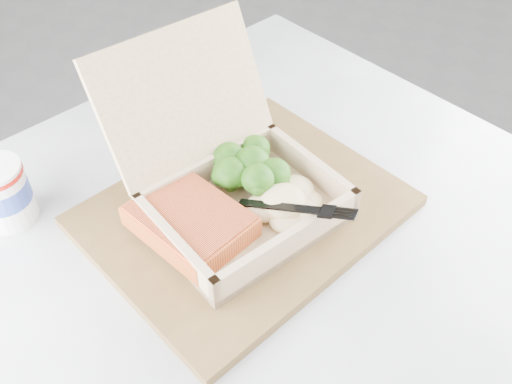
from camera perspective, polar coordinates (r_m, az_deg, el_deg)
name	(u,v)px	position (r m, az deg, el deg)	size (l,w,h in m)	color
floor	(355,256)	(1.61, 9.90, -6.36)	(4.00, 4.00, 0.00)	gray
cafe_table	(268,309)	(0.85, 1.23, -11.64)	(0.96, 0.96, 0.71)	black
serving_tray	(245,211)	(0.71, -1.15, -1.92)	(0.36, 0.29, 0.02)	brown
takeout_container	(226,172)	(0.68, -3.06, 1.97)	(0.27, 0.29, 0.19)	tan
salmon_fillet	(190,222)	(0.66, -6.60, -2.96)	(0.10, 0.13, 0.03)	#D05C28
broccoli_pile	(252,168)	(0.71, -0.38, 2.46)	(0.11, 0.11, 0.04)	#37751A
mashed_potatoes	(283,202)	(0.67, 2.75, -0.99)	(0.09, 0.08, 0.03)	#CBB083
plastic_fork	(263,202)	(0.65, 0.74, -0.97)	(0.11, 0.12, 0.03)	black
paper_cup	(2,192)	(0.74, -24.05, 0.04)	(0.07, 0.07, 0.08)	white
receipt	(174,127)	(0.85, -8.23, 6.44)	(0.08, 0.14, 0.00)	white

